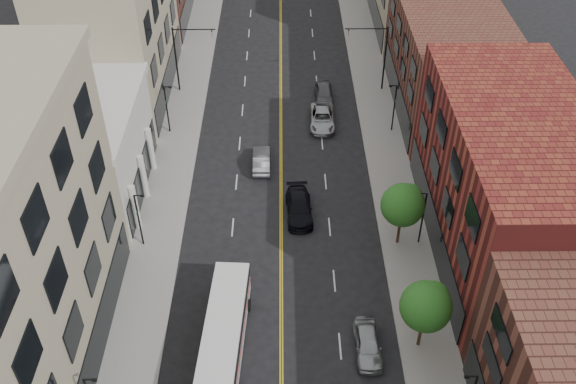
{
  "coord_description": "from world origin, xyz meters",
  "views": [
    {
      "loc": [
        0.19,
        -12.95,
        35.89
      ],
      "look_at": [
        0.55,
        24.48,
        5.0
      ],
      "focal_mm": 40.0,
      "sensor_mm": 36.0,
      "label": 1
    }
  ],
  "objects_px": {
    "car_parked_far": "(368,344)",
    "car_lane_behind": "(261,160)",
    "city_bus": "(224,336)",
    "car_lane_a": "(299,207)",
    "car_lane_c": "(324,93)",
    "car_lane_b": "(322,118)"
  },
  "relations": [
    {
      "from": "car_parked_far",
      "to": "car_lane_behind",
      "type": "relative_size",
      "value": 0.99
    },
    {
      "from": "city_bus",
      "to": "car_lane_a",
      "type": "bearing_deg",
      "value": 72.61
    },
    {
      "from": "car_lane_c",
      "to": "car_lane_b",
      "type": "bearing_deg",
      "value": -95.4
    },
    {
      "from": "car_lane_behind",
      "to": "car_lane_b",
      "type": "distance_m",
      "value": 9.14
    },
    {
      "from": "city_bus",
      "to": "car_lane_b",
      "type": "xyz_separation_m",
      "value": [
        7.94,
        27.59,
        -0.91
      ]
    },
    {
      "from": "car_lane_behind",
      "to": "car_lane_b",
      "type": "bearing_deg",
      "value": -131.74
    },
    {
      "from": "car_lane_a",
      "to": "car_lane_b",
      "type": "relative_size",
      "value": 0.97
    },
    {
      "from": "car_lane_c",
      "to": "car_lane_a",
      "type": "bearing_deg",
      "value": -99.73
    },
    {
      "from": "city_bus",
      "to": "car_lane_a",
      "type": "distance_m",
      "value": 14.91
    },
    {
      "from": "car_parked_far",
      "to": "car_lane_a",
      "type": "bearing_deg",
      "value": 106.02
    },
    {
      "from": "city_bus",
      "to": "car_lane_a",
      "type": "xyz_separation_m",
      "value": [
        5.29,
        13.91,
        -0.9
      ]
    },
    {
      "from": "car_lane_b",
      "to": "city_bus",
      "type": "bearing_deg",
      "value": -104.55
    },
    {
      "from": "city_bus",
      "to": "car_lane_c",
      "type": "xyz_separation_m",
      "value": [
        8.36,
        32.28,
        -0.86
      ]
    },
    {
      "from": "car_parked_far",
      "to": "car_lane_a",
      "type": "distance_m",
      "value": 14.63
    },
    {
      "from": "city_bus",
      "to": "car_parked_far",
      "type": "relative_size",
      "value": 2.59
    },
    {
      "from": "car_lane_a",
      "to": "car_lane_c",
      "type": "relative_size",
      "value": 1.12
    },
    {
      "from": "car_lane_a",
      "to": "car_lane_behind",
      "type": "bearing_deg",
      "value": 113.06
    },
    {
      "from": "car_lane_b",
      "to": "car_lane_c",
      "type": "bearing_deg",
      "value": 86.34
    },
    {
      "from": "car_lane_a",
      "to": "car_lane_c",
      "type": "xyz_separation_m",
      "value": [
        3.07,
        18.37,
        0.04
      ]
    },
    {
      "from": "car_parked_far",
      "to": "car_lane_behind",
      "type": "bearing_deg",
      "value": 109.06
    },
    {
      "from": "city_bus",
      "to": "car_lane_behind",
      "type": "xyz_separation_m",
      "value": [
        1.99,
        20.65,
        -0.94
      ]
    },
    {
      "from": "car_lane_a",
      "to": "car_lane_c",
      "type": "bearing_deg",
      "value": 77.48
    }
  ]
}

